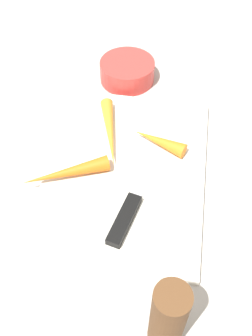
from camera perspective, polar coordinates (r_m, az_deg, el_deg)
The scene contains 8 objects.
ground_plane at distance 0.67m, azimuth 0.00°, elevation -0.65°, with size 1.40×1.40×0.00m, color #ADA8A0.
cutting_board at distance 0.66m, azimuth 0.00°, elevation -0.33°, with size 0.36×0.26×0.01m, color silver.
knife at distance 0.60m, azimuth 0.24°, elevation -6.49°, with size 0.20×0.06×0.01m.
carrot_medium at distance 0.64m, azimuth -8.66°, elevation -0.68°, with size 0.03×0.03×0.14m, color orange.
carrot_longest at distance 0.70m, azimuth -2.33°, elevation 5.25°, with size 0.02×0.02×0.15m, color orange.
carrot_shortest at distance 0.68m, azimuth 4.79°, elevation 3.89°, with size 0.03×0.03×0.10m, color orange.
small_bowl at distance 0.83m, azimuth 0.18°, elevation 13.81°, with size 0.11×0.11×0.04m, color red.
pepper_grinder at distance 0.48m, azimuth 6.09°, elevation -20.67°, with size 0.04×0.04×0.13m, color brown.
Camera 1 is at (-0.41, -0.07, 0.52)m, focal length 42.24 mm.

